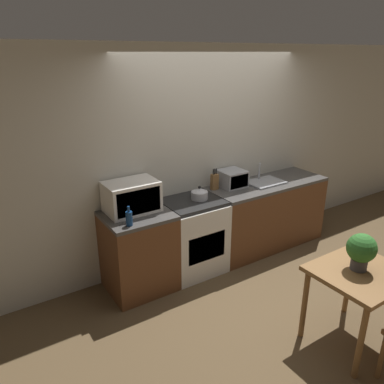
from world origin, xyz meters
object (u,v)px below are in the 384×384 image
at_px(stove_range, 192,236).
at_px(microwave, 132,197).
at_px(bottle, 129,218).
at_px(kettle, 199,194).
at_px(toaster_oven, 232,178).
at_px(dining_table, 359,282).

height_order(stove_range, microwave, microwave).
bearing_deg(stove_range, bottle, -166.49).
height_order(kettle, bottle, bottle).
xyz_separation_m(stove_range, toaster_oven, (0.69, 0.14, 0.56)).
bearing_deg(bottle, microwave, 60.85).
bearing_deg(dining_table, kettle, 103.95).
xyz_separation_m(microwave, toaster_oven, (1.39, 0.04, -0.06)).
height_order(toaster_oven, dining_table, toaster_oven).
distance_m(kettle, microwave, 0.81).
bearing_deg(dining_table, stove_range, 106.84).
bearing_deg(stove_range, microwave, 172.02).
bearing_deg(stove_range, toaster_oven, 11.28).
distance_m(stove_range, kettle, 0.53).
bearing_deg(microwave, stove_range, -7.98).
xyz_separation_m(kettle, microwave, (-0.80, 0.10, 0.10)).
bearing_deg(microwave, kettle, -7.07).
xyz_separation_m(bottle, toaster_oven, (1.56, 0.35, 0.03)).
bearing_deg(bottle, stove_range, 13.51).
relative_size(toaster_oven, dining_table, 0.41).
relative_size(microwave, dining_table, 0.71).
relative_size(kettle, microwave, 0.35).
bearing_deg(toaster_oven, kettle, -166.82).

